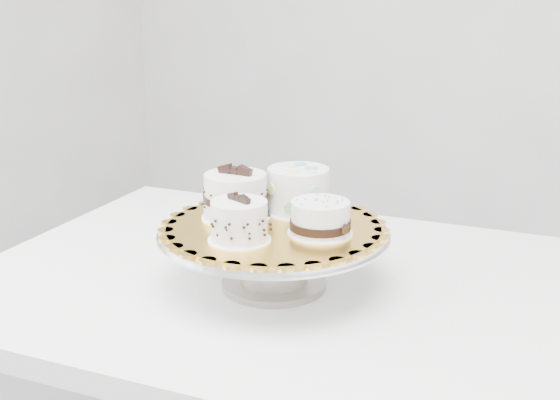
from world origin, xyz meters
The scene contains 7 objects.
table centered at (0.09, 0.19, 0.68)m, with size 1.36×1.02×0.75m.
cake_stand centered at (0.05, 0.13, 0.82)m, with size 0.40×0.40×0.11m.
cake_board centered at (0.05, 0.13, 0.86)m, with size 0.37×0.37×0.01m, color gold.
cake_swirl centered at (0.04, 0.04, 0.90)m, with size 0.11×0.11×0.08m.
cake_banded centered at (-0.03, 0.13, 0.90)m, with size 0.12×0.12×0.10m.
cake_dots centered at (0.04, 0.22, 0.91)m, with size 0.13×0.13×0.08m.
cake_ribbon centered at (0.14, 0.14, 0.89)m, with size 0.12×0.12×0.06m.
Camera 1 is at (0.66, -0.83, 1.26)m, focal length 45.00 mm.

